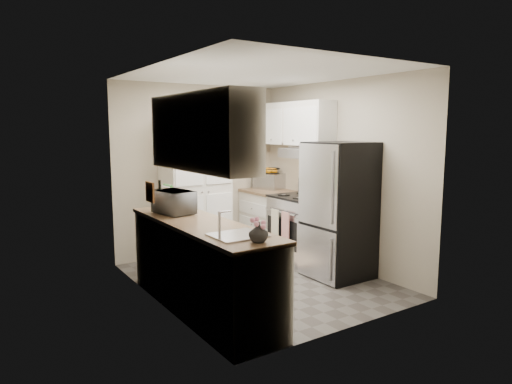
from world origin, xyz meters
TOP-DOWN VIEW (x-y plane):
  - ground at (0.00, 0.00)m, footprint 3.20×3.20m
  - room_shell at (-0.02, -0.01)m, footprint 2.64×3.24m
  - pantry_cabinet at (-0.20, 1.32)m, footprint 0.90×0.55m
  - base_cabinet_left at (-0.99, -0.43)m, footprint 0.60×2.30m
  - countertop_left at (-0.99, -0.43)m, footprint 0.63×2.33m
  - base_cabinet_right at (0.99, 1.19)m, footprint 0.60×0.80m
  - countertop_right at (0.99, 1.19)m, footprint 0.63×0.83m
  - electric_range at (0.97, 0.39)m, footprint 0.71×0.78m
  - refrigerator at (0.94, -0.41)m, footprint 0.70×0.72m
  - microwave at (-1.02, 0.16)m, footprint 0.40×0.52m
  - wine_bottle at (-1.11, 0.37)m, footprint 0.08×0.08m
  - flower_vase at (-0.96, -1.44)m, footprint 0.17×0.17m
  - cutting_board at (-0.91, 0.57)m, footprint 0.03×0.22m
  - toaster_oven at (1.09, 1.33)m, footprint 0.46×0.51m
  - fruit_basket at (1.11, 1.31)m, footprint 0.31×0.31m
  - kitchen_mat at (0.16, 0.54)m, footprint 0.73×0.98m

SIDE VIEW (x-z plane):
  - ground at x=0.00m, z-range 0.00..0.00m
  - kitchen_mat at x=0.16m, z-range 0.00..0.01m
  - base_cabinet_left at x=-0.99m, z-range 0.00..0.88m
  - base_cabinet_right at x=0.99m, z-range 0.00..0.88m
  - electric_range at x=0.97m, z-range -0.09..1.04m
  - refrigerator at x=0.94m, z-range 0.00..1.70m
  - countertop_left at x=-0.99m, z-range 0.88..0.92m
  - countertop_right at x=0.99m, z-range 0.88..0.92m
  - pantry_cabinet at x=-0.20m, z-range 0.00..2.00m
  - flower_vase at x=-0.96m, z-range 0.92..1.09m
  - toaster_oven at x=1.09m, z-range 0.92..1.16m
  - microwave at x=-1.02m, z-range 0.92..1.18m
  - cutting_board at x=-0.91m, z-range 0.92..1.20m
  - wine_bottle at x=-1.11m, z-range 0.92..1.25m
  - fruit_basket at x=1.11m, z-range 1.16..1.29m
  - room_shell at x=-0.02m, z-range 0.37..2.89m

